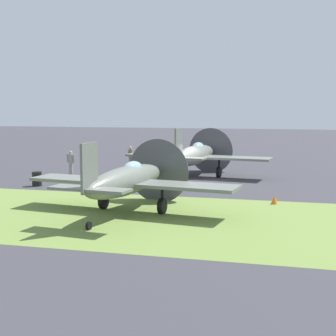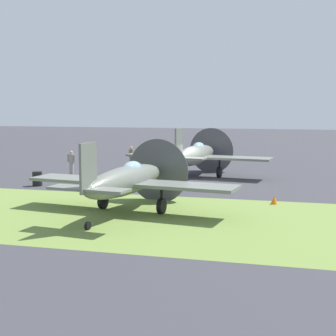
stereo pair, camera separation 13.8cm
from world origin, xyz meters
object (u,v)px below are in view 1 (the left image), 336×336
at_px(airplane_lead, 196,155).
at_px(ground_crew_mechanic, 131,156).
at_px(ground_crew_chief, 71,162).
at_px(fuel_drum, 37,179).
at_px(runway_marker_cone, 274,200).
at_px(airplane_wingman, 128,180).

xyz_separation_m(airplane_lead, ground_crew_mechanic, (-6.19, 4.00, -0.65)).
distance_m(airplane_lead, ground_crew_chief, 9.16).
bearing_deg(airplane_lead, ground_crew_mechanic, 154.07).
relative_size(ground_crew_chief, fuel_drum, 1.92).
relative_size(airplane_lead, ground_crew_mechanic, 6.09).
xyz_separation_m(ground_crew_chief, ground_crew_mechanic, (2.89, 4.99, 0.00)).
xyz_separation_m(ground_crew_mechanic, runway_marker_cone, (12.02, -12.70, -0.69)).
height_order(ground_crew_chief, ground_crew_mechanic, same).
xyz_separation_m(ground_crew_mechanic, fuel_drum, (-2.59, -10.46, -0.46)).
relative_size(ground_crew_chief, ground_crew_mechanic, 1.00).
height_order(ground_crew_mechanic, runway_marker_cone, ground_crew_mechanic).
distance_m(airplane_lead, runway_marker_cone, 10.56).
relative_size(ground_crew_mechanic, fuel_drum, 1.92).
relative_size(airplane_wingman, ground_crew_chief, 5.99).
distance_m(ground_crew_mechanic, fuel_drum, 10.78).
bearing_deg(ground_crew_chief, ground_crew_mechanic, 60.54).
xyz_separation_m(airplane_wingman, runway_marker_cone, (6.49, 3.84, -1.32)).
xyz_separation_m(airplane_lead, fuel_drum, (-8.79, -6.46, -1.11)).
height_order(airplane_wingman, ground_crew_mechanic, airplane_wingman).
distance_m(airplane_lead, ground_crew_mechanic, 7.40).
bearing_deg(ground_crew_chief, fuel_drum, -86.32).
distance_m(ground_crew_chief, fuel_drum, 5.50).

